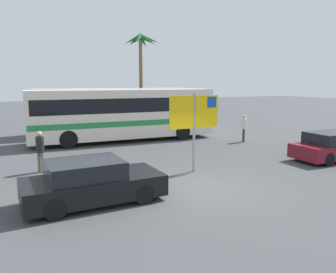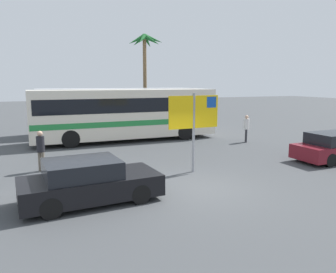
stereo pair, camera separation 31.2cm
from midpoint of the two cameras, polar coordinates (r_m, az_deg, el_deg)
name	(u,v)px [view 2 (the right image)]	position (r m, az deg, el deg)	size (l,w,h in m)	color
ground	(198,189)	(11.59, 6.00, -8.91)	(120.00, 120.00, 0.00)	#424447
bus_front_coach	(126,112)	(20.83, -6.89, 4.20)	(11.29, 2.71, 3.17)	silver
bus_rear_coach	(119,108)	(24.43, -8.10, 4.92)	(11.29, 2.71, 3.17)	silver
ferry_sign	(195,115)	(13.29, 5.31, 3.70)	(2.20, 0.16, 3.20)	gray
car_black	(89,182)	(10.39, -12.67, -7.58)	(4.26, 2.17, 1.32)	black
car_maroon	(336,147)	(17.35, 27.38, -1.64)	(4.23, 1.81, 1.32)	maroon
pedestrian_by_bus	(246,126)	(20.65, 13.76, 1.70)	(0.32, 0.32, 1.66)	#2D2D33
pedestrian_near_sign	(41,148)	(14.38, -20.48, -1.81)	(0.32, 0.32, 1.68)	#706656
palm_tree_seaside	(145,52)	(29.96, -3.67, 14.32)	(3.28, 3.02, 7.79)	brown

